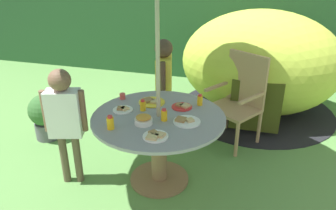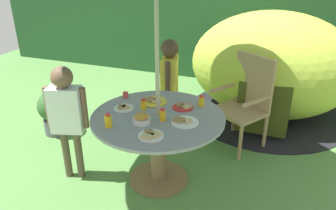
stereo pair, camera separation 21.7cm
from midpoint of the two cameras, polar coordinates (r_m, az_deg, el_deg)
The scene contains 19 objects.
ground_plane at distance 3.30m, azimuth 0.32°, elevation -13.04°, with size 10.00×10.00×0.02m, color #548442.
hedge_backdrop at distance 5.95m, azimuth 11.86°, elevation 14.72°, with size 9.00×0.70×2.08m, color #234C28.
garden_table at distance 3.01m, azimuth 0.34°, elevation -5.26°, with size 1.21×1.21×0.70m.
wooden_chair at distance 3.77m, azimuth 15.09°, elevation 1.14°, with size 0.68×0.66×1.04m.
dome_tent at distance 4.56m, azimuth 18.94°, elevation 6.50°, with size 2.16×2.16×1.40m.
potted_plant at distance 4.14m, azimuth -17.96°, elevation -0.98°, with size 0.38×0.38×0.55m.
child_in_yellow_shirt at distance 3.70m, azimuth 1.96°, elevation 4.94°, with size 0.24×0.40×1.19m.
child_in_white_shirt at distance 3.07m, azimuth -15.47°, elevation -0.85°, with size 0.38×0.24×1.14m.
snack_bowl at distance 2.78m, azimuth -2.42°, elevation -2.48°, with size 0.15×0.15×0.08m.
plate_near_left at distance 3.07m, azimuth 4.70°, elevation -0.36°, with size 0.19×0.19×0.03m.
plate_mid_right at distance 2.58m, azimuth -0.63°, elevation -5.37°, with size 0.21×0.21×0.03m.
plate_near_right at distance 3.18m, azimuth -0.59°, elevation 0.64°, with size 0.26×0.26×0.03m.
plate_center_back at distance 2.80m, azimuth 5.10°, elevation -2.99°, with size 0.24×0.24×0.03m.
plate_far_left at distance 3.06m, azimuth -5.76°, elevation -0.54°, with size 0.19×0.19×0.03m.
juice_bottle_far_right at distance 3.02m, azimuth -2.28°, elevation 0.04°, with size 0.05×0.05×0.11m.
juice_bottle_center_front at distance 2.74m, azimuth -8.21°, elevation -2.76°, with size 0.06×0.06×0.12m.
juice_bottle_mid_left at distance 3.11m, azimuth 7.88°, elevation 0.64°, with size 0.05×0.05×0.11m.
juice_bottle_front_edge at distance 2.82m, azimuth 1.26°, elevation -1.78°, with size 0.06×0.06×0.11m.
cup_near at distance 3.30m, azimuth -5.59°, elevation 1.76°, with size 0.06×0.06×0.06m, color #E04C47.
Camera 2 is at (1.00, -2.42, 2.00)m, focal length 34.76 mm.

